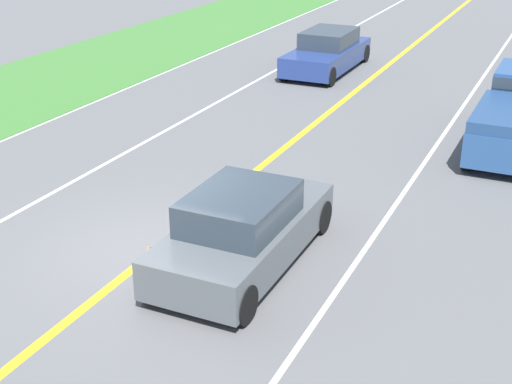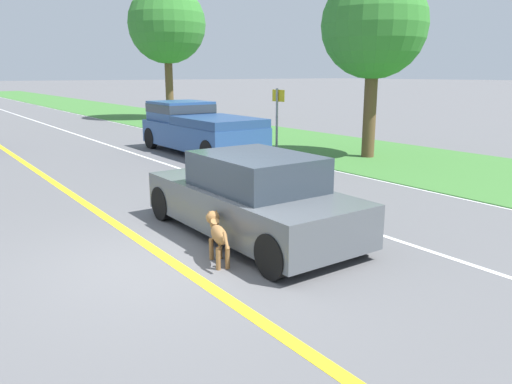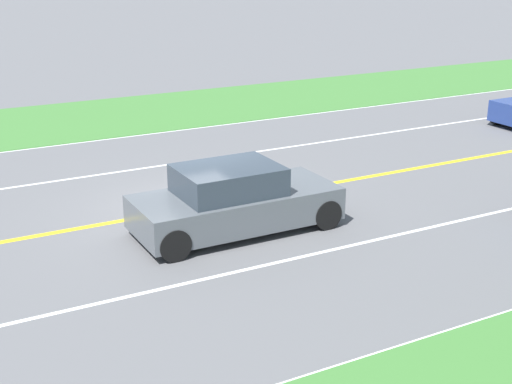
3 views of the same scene
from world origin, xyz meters
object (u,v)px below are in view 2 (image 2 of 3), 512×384
roadside_tree_right_far (167,25)px  street_sign (277,112)px  pickup_truck (198,127)px  roadside_tree_right_near (374,26)px  dog (217,233)px  ego_car (252,198)px

roadside_tree_right_far → street_sign: 14.84m
pickup_truck → roadside_tree_right_near: 6.68m
roadside_tree_right_near → street_sign: (-1.81, 2.56, -2.74)m
pickup_truck → street_sign: (2.21, -1.66, 0.53)m
dog → street_sign: size_ratio=0.47×
roadside_tree_right_near → street_sign: size_ratio=2.63×
pickup_truck → ego_car: bearing=-113.6°
ego_car → street_sign: size_ratio=1.92×
pickup_truck → street_sign: size_ratio=2.38×
ego_car → roadside_tree_right_near: (7.81, 4.46, 3.49)m
dog → roadside_tree_right_far: bearing=82.9°
roadside_tree_right_near → street_sign: roadside_tree_right_near is taller
ego_car → roadside_tree_right_far: (8.73, 21.03, 4.81)m
roadside_tree_right_near → roadside_tree_right_far: bearing=86.8°
dog → street_sign: bearing=64.6°
roadside_tree_right_far → street_sign: roadside_tree_right_far is taller
roadside_tree_right_near → roadside_tree_right_far: 16.65m
dog → pickup_truck: bearing=79.7°
pickup_truck → roadside_tree_right_near: size_ratio=0.90×
dog → ego_car: bearing=50.0°
ego_car → pickup_truck: 9.47m
street_sign → roadside_tree_right_far: bearing=79.0°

